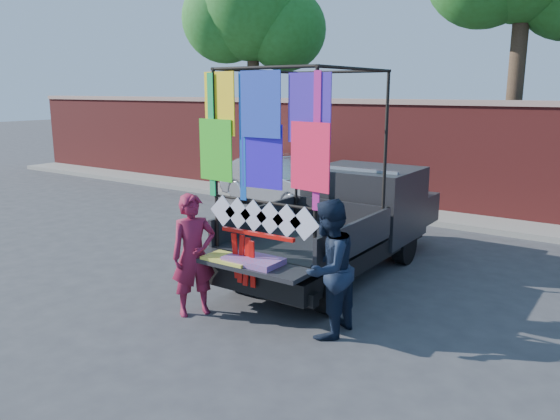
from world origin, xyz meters
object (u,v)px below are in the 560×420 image
Objects in this scene: pickup_truck at (351,219)px; man at (328,269)px; woman at (194,255)px; sedan at (282,182)px.

pickup_truck is 3.03× the size of man.
man is at bearing -68.36° from pickup_truck.
woman is at bearing -76.68° from man.
sedan is 2.39× the size of woman.
man is at bearing -123.90° from sedan.
pickup_truck is 4.67m from sedan.
pickup_truck is 1.31× the size of sedan.
woman is (-0.71, -2.94, 0.01)m from pickup_truck.
pickup_truck is 3.02m from woman.
woman is at bearing -103.52° from pickup_truck.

